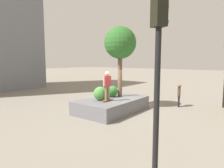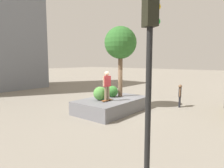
% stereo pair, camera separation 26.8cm
% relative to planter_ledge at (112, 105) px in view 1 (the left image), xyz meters
% --- Properties ---
extents(ground_plane, '(120.00, 120.00, 0.00)m').
position_rel_planter_ledge_xyz_m(ground_plane, '(-0.25, -0.12, -0.39)').
color(ground_plane, gray).
extents(planter_ledge, '(4.42, 2.70, 0.78)m').
position_rel_planter_ledge_xyz_m(planter_ledge, '(0.00, 0.00, 0.00)').
color(planter_ledge, slate).
rests_on(planter_ledge, ground).
extents(plaza_tree, '(2.03, 2.03, 4.44)m').
position_rel_planter_ledge_xyz_m(plaza_tree, '(-1.00, -0.11, 3.76)').
color(plaza_tree, brown).
rests_on(plaza_tree, planter_ledge).
extents(boxwood_shrub, '(0.79, 0.79, 0.79)m').
position_rel_planter_ledge_xyz_m(boxwood_shrub, '(0.75, -0.29, 0.79)').
color(boxwood_shrub, '#4C8C3D').
rests_on(boxwood_shrub, planter_ledge).
extents(hedge_clump, '(0.71, 0.71, 0.71)m').
position_rel_planter_ledge_xyz_m(hedge_clump, '(-0.48, -0.35, 0.75)').
color(hedge_clump, '#2D6628').
rests_on(hedge_clump, planter_ledge).
extents(skateboard, '(0.80, 0.23, 0.07)m').
position_rel_planter_ledge_xyz_m(skateboard, '(0.75, 0.23, 0.45)').
color(skateboard, brown).
rests_on(skateboard, planter_ledge).
extents(skateboarder, '(0.55, 0.27, 1.63)m').
position_rel_planter_ledge_xyz_m(skateboarder, '(0.75, 0.23, 1.40)').
color(skateboarder, '#847056').
rests_on(skateboarder, skateboard).
extents(traffic_light_corner, '(0.37, 0.37, 4.59)m').
position_rel_planter_ledge_xyz_m(traffic_light_corner, '(5.64, 5.47, 2.73)').
color(traffic_light_corner, black).
rests_on(traffic_light_corner, ground).
extents(pedestrian_crossing, '(0.49, 0.29, 1.51)m').
position_rel_planter_ledge_xyz_m(pedestrian_crossing, '(-3.65, 2.83, 0.48)').
color(pedestrian_crossing, black).
rests_on(pedestrian_crossing, ground).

